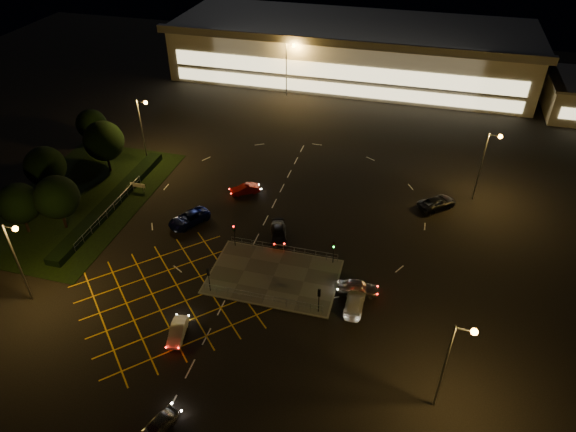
% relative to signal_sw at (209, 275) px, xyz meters
% --- Properties ---
extents(ground, '(180.00, 180.00, 0.00)m').
position_rel_signal_sw_xyz_m(ground, '(4.00, 5.99, -2.37)').
color(ground, black).
rests_on(ground, ground).
extents(pedestrian_island, '(14.00, 9.00, 0.12)m').
position_rel_signal_sw_xyz_m(pedestrian_island, '(6.00, 3.99, -2.31)').
color(pedestrian_island, '#4C4944').
rests_on(pedestrian_island, ground).
extents(grass_verge, '(18.00, 30.00, 0.08)m').
position_rel_signal_sw_xyz_m(grass_verge, '(-24.00, 11.99, -2.33)').
color(grass_verge, black).
rests_on(grass_verge, ground).
extents(hedge, '(2.00, 26.00, 1.00)m').
position_rel_signal_sw_xyz_m(hedge, '(-19.00, 11.99, -1.87)').
color(hedge, black).
rests_on(hedge, ground).
extents(supermarket, '(72.00, 26.50, 10.50)m').
position_rel_signal_sw_xyz_m(supermarket, '(4.00, 67.95, 2.95)').
color(supermarket, beige).
rests_on(supermarket, ground).
extents(streetlight_sw, '(1.78, 0.56, 10.03)m').
position_rel_signal_sw_xyz_m(streetlight_sw, '(-17.56, -6.01, 4.20)').
color(streetlight_sw, slate).
rests_on(streetlight_sw, ground).
extents(streetlight_se, '(1.78, 0.56, 10.03)m').
position_rel_signal_sw_xyz_m(streetlight_se, '(24.44, -8.01, 4.20)').
color(streetlight_se, slate).
rests_on(streetlight_se, ground).
extents(streetlight_nw, '(1.78, 0.56, 10.03)m').
position_rel_signal_sw_xyz_m(streetlight_nw, '(-19.56, 23.99, 4.20)').
color(streetlight_nw, slate).
rests_on(streetlight_nw, ground).
extents(streetlight_ne, '(1.78, 0.56, 10.03)m').
position_rel_signal_sw_xyz_m(streetlight_ne, '(28.44, 25.99, 4.20)').
color(streetlight_ne, slate).
rests_on(streetlight_ne, ground).
extents(streetlight_far_left, '(1.78, 0.56, 10.03)m').
position_rel_signal_sw_xyz_m(streetlight_far_left, '(-5.56, 53.99, 4.20)').
color(streetlight_far_left, slate).
rests_on(streetlight_far_left, ground).
extents(streetlight_far_right, '(1.78, 0.56, 10.03)m').
position_rel_signal_sw_xyz_m(streetlight_far_right, '(34.44, 55.99, 4.20)').
color(streetlight_far_right, slate).
rests_on(streetlight_far_right, ground).
extents(signal_sw, '(0.28, 0.30, 3.15)m').
position_rel_signal_sw_xyz_m(signal_sw, '(0.00, 0.00, 0.00)').
color(signal_sw, black).
rests_on(signal_sw, pedestrian_island).
extents(signal_se, '(0.28, 0.30, 3.15)m').
position_rel_signal_sw_xyz_m(signal_se, '(12.00, 0.00, 0.00)').
color(signal_se, black).
rests_on(signal_se, pedestrian_island).
extents(signal_nw, '(0.28, 0.30, 3.15)m').
position_rel_signal_sw_xyz_m(signal_nw, '(0.00, 7.99, 0.00)').
color(signal_nw, black).
rests_on(signal_nw, pedestrian_island).
extents(signal_ne, '(0.28, 0.30, 3.15)m').
position_rel_signal_sw_xyz_m(signal_ne, '(12.00, 7.99, 0.00)').
color(signal_ne, black).
rests_on(signal_ne, pedestrian_island).
extents(tree_a, '(5.04, 5.04, 6.86)m').
position_rel_signal_sw_xyz_m(tree_a, '(-26.00, 3.99, 1.97)').
color(tree_a, black).
rests_on(tree_a, ground).
extents(tree_b, '(5.40, 5.40, 7.35)m').
position_rel_signal_sw_xyz_m(tree_b, '(-28.00, 11.99, 2.28)').
color(tree_b, black).
rests_on(tree_b, ground).
extents(tree_c, '(5.76, 5.76, 7.84)m').
position_rel_signal_sw_xyz_m(tree_c, '(-24.00, 19.99, 2.59)').
color(tree_c, black).
rests_on(tree_c, ground).
extents(tree_d, '(4.68, 4.68, 6.37)m').
position_rel_signal_sw_xyz_m(tree_d, '(-30.00, 25.99, 1.65)').
color(tree_d, black).
rests_on(tree_d, ground).
extents(tree_e, '(5.40, 5.40, 7.35)m').
position_rel_signal_sw_xyz_m(tree_e, '(-22.00, 5.99, 2.28)').
color(tree_e, black).
rests_on(tree_e, ground).
extents(car_near_silver, '(2.82, 4.09, 1.29)m').
position_rel_signal_sw_xyz_m(car_near_silver, '(1.98, -16.34, -1.72)').
color(car_near_silver, '#9A9DA1').
rests_on(car_near_silver, ground).
extents(car_queue_white, '(2.08, 4.09, 1.29)m').
position_rel_signal_sw_xyz_m(car_queue_white, '(-0.73, -6.64, -1.72)').
color(car_queue_white, white).
rests_on(car_queue_white, ground).
extents(car_left_blue, '(5.04, 6.02, 1.53)m').
position_rel_signal_sw_xyz_m(car_left_blue, '(-7.26, 10.91, -1.60)').
color(car_left_blue, '#0D154F').
rests_on(car_left_blue, ground).
extents(car_far_dkgrey, '(3.28, 5.06, 1.36)m').
position_rel_signal_sw_xyz_m(car_far_dkgrey, '(4.60, 10.99, -1.68)').
color(car_far_dkgrey, black).
rests_on(car_far_dkgrey, ground).
extents(car_right_silver, '(4.56, 2.13, 1.51)m').
position_rel_signal_sw_xyz_m(car_right_silver, '(15.50, 3.98, -1.61)').
color(car_right_silver, '#9A9DA0').
rests_on(car_right_silver, ground).
extents(car_circ_red, '(4.12, 3.26, 1.31)m').
position_rel_signal_sw_xyz_m(car_circ_red, '(-2.62, 19.41, -1.71)').
color(car_circ_red, maroon).
rests_on(car_circ_red, ground).
extents(car_east_grey, '(5.65, 5.41, 1.49)m').
position_rel_signal_sw_xyz_m(car_east_grey, '(23.25, 22.74, -1.62)').
color(car_east_grey, black).
rests_on(car_east_grey, ground).
extents(car_approach_white, '(1.96, 4.77, 1.38)m').
position_rel_signal_sw_xyz_m(car_approach_white, '(15.50, 1.65, -1.68)').
color(car_approach_white, '#BBBBBB').
rests_on(car_approach_white, ground).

